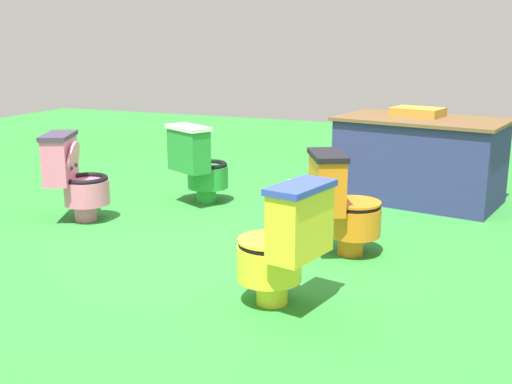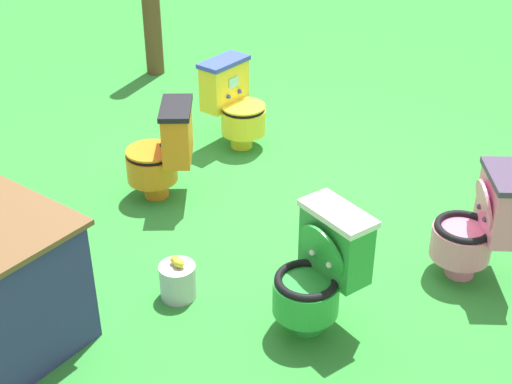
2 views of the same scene
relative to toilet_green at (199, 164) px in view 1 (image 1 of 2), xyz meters
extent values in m
plane|color=#2D8433|center=(0.69, -1.15, -0.37)|extent=(14.00, 14.00, 0.00)
cylinder|color=green|center=(0.03, 0.06, -0.30)|extent=(0.24, 0.24, 0.14)
cylinder|color=green|center=(0.04, 0.08, -0.13)|extent=(0.50, 0.50, 0.20)
torus|color=black|center=(0.04, 0.08, -0.02)|extent=(0.48, 0.48, 0.04)
cylinder|color=white|center=(0.04, 0.08, -0.07)|extent=(0.32, 0.32, 0.01)
cube|color=green|center=(-0.05, -0.09, 0.13)|extent=(0.45, 0.36, 0.37)
cube|color=white|center=(-0.05, -0.09, 0.33)|extent=(0.48, 0.39, 0.04)
cube|color=#8CE0E5|center=(0.00, -0.01, 0.18)|extent=(0.10, 0.06, 0.08)
cylinder|color=green|center=(0.00, -0.01, 0.12)|extent=(0.35, 0.24, 0.35)
sphere|color=white|center=(-0.06, 0.03, 0.08)|extent=(0.04, 0.04, 0.04)
sphere|color=white|center=(0.06, -0.03, 0.08)|extent=(0.04, 0.04, 0.04)
cylinder|color=orange|center=(1.61, -0.80, -0.30)|extent=(0.24, 0.24, 0.14)
cylinder|color=orange|center=(1.63, -0.79, -0.13)|extent=(0.50, 0.50, 0.20)
torus|color=black|center=(1.63, -0.79, -0.02)|extent=(0.48, 0.48, 0.04)
cylinder|color=black|center=(1.63, -0.79, -0.07)|extent=(0.32, 0.32, 0.01)
cube|color=orange|center=(1.45, -0.88, 0.13)|extent=(0.36, 0.45, 0.37)
cube|color=black|center=(1.45, -0.88, 0.33)|extent=(0.39, 0.48, 0.04)
cube|color=#8CE0E5|center=(1.54, -0.83, 0.18)|extent=(0.06, 0.10, 0.08)
cylinder|color=orange|center=(1.63, -0.79, 0.00)|extent=(0.48, 0.48, 0.02)
sphere|color=black|center=(1.51, -0.77, 0.08)|extent=(0.04, 0.04, 0.04)
sphere|color=black|center=(1.57, -0.89, 0.08)|extent=(0.04, 0.04, 0.04)
cylinder|color=pink|center=(-0.63, -0.83, -0.30)|extent=(0.24, 0.24, 0.14)
cylinder|color=pink|center=(-0.61, -0.82, -0.13)|extent=(0.49, 0.49, 0.20)
torus|color=black|center=(-0.61, -0.82, -0.02)|extent=(0.47, 0.47, 0.04)
cylinder|color=#3F334C|center=(-0.61, -0.82, -0.07)|extent=(0.32, 0.32, 0.01)
cube|color=pink|center=(-0.79, -0.90, 0.13)|extent=(0.34, 0.45, 0.37)
cube|color=#3F334C|center=(-0.79, -0.90, 0.33)|extent=(0.37, 0.48, 0.04)
cube|color=#8CE0E5|center=(-0.70, -0.86, 0.18)|extent=(0.05, 0.10, 0.08)
cylinder|color=pink|center=(-0.70, -0.86, 0.12)|extent=(0.23, 0.36, 0.35)
sphere|color=#3F334C|center=(-0.73, -0.80, 0.08)|extent=(0.04, 0.04, 0.04)
sphere|color=#3F334C|center=(-0.67, -0.92, 0.08)|extent=(0.04, 0.04, 0.04)
cylinder|color=yellow|center=(1.40, -1.79, -0.30)|extent=(0.21, 0.21, 0.14)
cylinder|color=yellow|center=(1.38, -1.78, -0.13)|extent=(0.44, 0.44, 0.20)
torus|color=black|center=(1.38, -1.78, -0.02)|extent=(0.42, 0.42, 0.04)
cylinder|color=#3347B2|center=(1.38, -1.78, -0.07)|extent=(0.29, 0.29, 0.01)
cube|color=yellow|center=(1.58, -1.83, 0.13)|extent=(0.27, 0.44, 0.37)
cube|color=#3347B2|center=(1.58, -1.83, 0.33)|extent=(0.30, 0.47, 0.04)
cube|color=#8CE0E5|center=(1.48, -1.81, 0.18)|extent=(0.03, 0.11, 0.08)
cylinder|color=yellow|center=(1.38, -1.78, 0.00)|extent=(0.43, 0.43, 0.02)
sphere|color=#3347B2|center=(1.46, -1.87, 0.08)|extent=(0.04, 0.04, 0.04)
sphere|color=#3347B2|center=(1.49, -1.74, 0.08)|extent=(0.04, 0.04, 0.04)
cube|color=navy|center=(1.81, 0.89, 0.00)|extent=(1.52, 1.04, 0.74)
cube|color=brown|center=(1.81, 0.89, 0.38)|extent=(1.59, 1.11, 0.03)
cube|color=#B7842D|center=(1.75, 0.99, 0.44)|extent=(0.50, 0.41, 0.08)
cylinder|color=#B7B7BF|center=(0.84, 0.14, -0.26)|extent=(0.22, 0.22, 0.22)
ellipsoid|color=yellow|center=(0.83, 0.13, -0.12)|extent=(0.07, 0.05, 0.05)
ellipsoid|color=yellow|center=(0.86, 0.12, -0.12)|extent=(0.07, 0.05, 0.05)
ellipsoid|color=yellow|center=(0.82, 0.14, -0.12)|extent=(0.07, 0.05, 0.05)
camera|label=1|loc=(2.62, -4.92, 1.12)|focal=44.22mm
camera|label=2|loc=(-1.08, 2.99, 2.39)|focal=50.31mm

